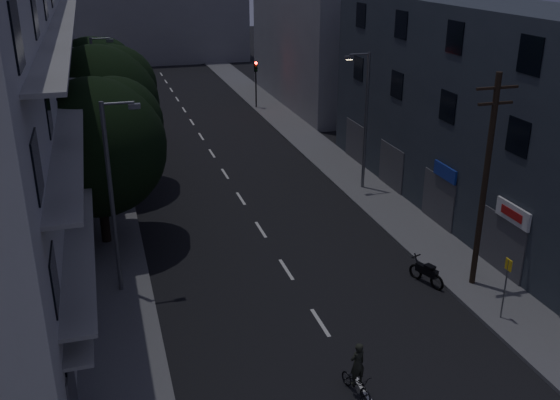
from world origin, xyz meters
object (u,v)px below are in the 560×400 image
bus_stop_sign (507,278)px  cyclist (357,377)px  motorcycle (426,273)px  utility_pole (485,179)px

bus_stop_sign → cyclist: size_ratio=1.31×
motorcycle → cyclist: 8.17m
motorcycle → bus_stop_sign: bearing=-88.7°
bus_stop_sign → cyclist: 7.56m
bus_stop_sign → motorcycle: size_ratio=1.38×
utility_pole → bus_stop_sign: (-0.47, -2.73, -2.98)m
utility_pole → bus_stop_sign: bearing=-99.7°
cyclist → bus_stop_sign: bearing=4.0°
cyclist → motorcycle: bearing=30.9°
utility_pole → bus_stop_sign: 4.06m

